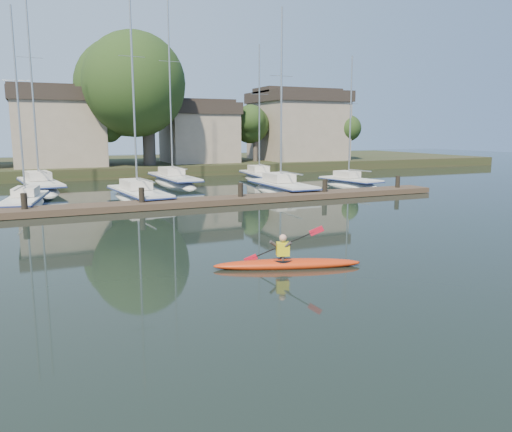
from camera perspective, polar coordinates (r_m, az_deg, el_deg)
name	(u,v)px	position (r m, az deg, el deg)	size (l,w,h in m)	color
ground	(316,262)	(16.89, 6.91, -5.29)	(160.00, 160.00, 0.00)	black
kayak	(287,262)	(16.13, 3.54, -5.27)	(4.76, 2.12, 1.54)	red
dock	(193,202)	(29.50, -7.17, 1.58)	(34.00, 2.00, 1.80)	#4C392B
sailboat_1	(26,209)	(32.16, -24.83, 0.75)	(3.13, 7.77, 12.36)	silver
sailboat_2	(139,202)	(32.76, -13.23, 1.51)	(3.14, 9.37, 15.21)	silver
sailboat_3	(282,195)	(35.88, 2.99, 2.43)	(2.33, 8.74, 14.07)	silver
sailboat_4	(350,188)	(40.76, 10.67, 3.19)	(3.01, 6.86, 11.26)	silver
sailboat_5	(41,192)	(40.60, -23.41, 2.50)	(3.59, 10.13, 16.41)	silver
sailboat_6	(174,186)	(42.32, -9.37, 3.45)	(2.58, 10.70, 16.90)	silver
sailboat_7	(260,181)	(45.11, 0.46, 3.97)	(3.06, 8.29, 13.06)	silver
shore	(135,141)	(55.19, -13.69, 8.31)	(90.00, 25.25, 12.75)	#233118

